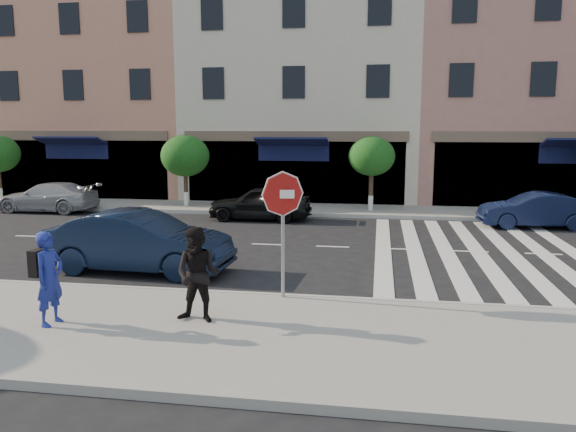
% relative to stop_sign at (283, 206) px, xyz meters
% --- Properties ---
extents(ground, '(120.00, 120.00, 0.00)m').
position_rel_stop_sign_xyz_m(ground, '(-1.46, 1.67, -2.01)').
color(ground, black).
rests_on(ground, ground).
extents(sidewalk_near, '(60.00, 4.50, 0.15)m').
position_rel_stop_sign_xyz_m(sidewalk_near, '(-1.46, -2.08, -1.94)').
color(sidewalk_near, gray).
rests_on(sidewalk_near, ground).
extents(sidewalk_far, '(60.00, 3.00, 0.15)m').
position_rel_stop_sign_xyz_m(sidewalk_far, '(-1.46, 12.67, -1.94)').
color(sidewalk_far, gray).
rests_on(sidewalk_far, ground).
extents(building_west_mid, '(10.00, 9.00, 14.00)m').
position_rel_stop_sign_xyz_m(building_west_mid, '(-12.46, 18.67, 4.99)').
color(building_west_mid, tan).
rests_on(building_west_mid, ground).
extents(building_centre, '(11.00, 9.00, 11.00)m').
position_rel_stop_sign_xyz_m(building_centre, '(-1.96, 18.67, 3.49)').
color(building_centre, beige).
rests_on(building_centre, ground).
extents(building_east_mid, '(13.00, 9.00, 13.00)m').
position_rel_stop_sign_xyz_m(building_east_mid, '(10.04, 18.67, 4.49)').
color(building_east_mid, tan).
rests_on(building_east_mid, ground).
extents(street_tree_wb, '(2.10, 2.10, 3.06)m').
position_rel_stop_sign_xyz_m(street_tree_wb, '(-6.46, 12.47, 0.29)').
color(street_tree_wb, '#473323').
rests_on(street_tree_wb, sidewalk_far).
extents(street_tree_c, '(1.90, 1.90, 3.04)m').
position_rel_stop_sign_xyz_m(street_tree_c, '(1.54, 12.47, 0.34)').
color(street_tree_c, '#473323').
rests_on(street_tree_c, sidewalk_far).
extents(stop_sign, '(0.89, 0.22, 2.57)m').
position_rel_stop_sign_xyz_m(stop_sign, '(0.00, 0.00, 0.00)').
color(stop_sign, gray).
rests_on(stop_sign, sidewalk_near).
extents(photographer, '(0.48, 0.65, 1.65)m').
position_rel_stop_sign_xyz_m(photographer, '(-3.73, -2.21, -1.04)').
color(photographer, navy).
rests_on(photographer, sidewalk_near).
extents(walker, '(0.87, 0.70, 1.70)m').
position_rel_stop_sign_xyz_m(walker, '(-1.23, -1.65, -1.01)').
color(walker, black).
rests_on(walker, sidewalk_near).
extents(car_near_mid, '(4.67, 1.84, 1.51)m').
position_rel_stop_sign_xyz_m(car_near_mid, '(-3.96, 1.97, -1.26)').
color(car_near_mid, black).
rests_on(car_near_mid, ground).
extents(car_far_left, '(4.30, 1.82, 1.24)m').
position_rel_stop_sign_xyz_m(car_far_left, '(-11.98, 10.77, -1.39)').
color(car_far_left, '#A4A4A9').
rests_on(car_far_left, ground).
extents(car_far_mid, '(3.92, 1.58, 1.34)m').
position_rel_stop_sign_xyz_m(car_far_mid, '(-2.65, 10.11, -1.34)').
color(car_far_mid, black).
rests_on(car_far_mid, ground).
extents(car_far_right, '(3.89, 1.54, 1.26)m').
position_rel_stop_sign_xyz_m(car_far_right, '(7.38, 10.07, -1.38)').
color(car_far_right, '#0E1633').
rests_on(car_far_right, ground).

